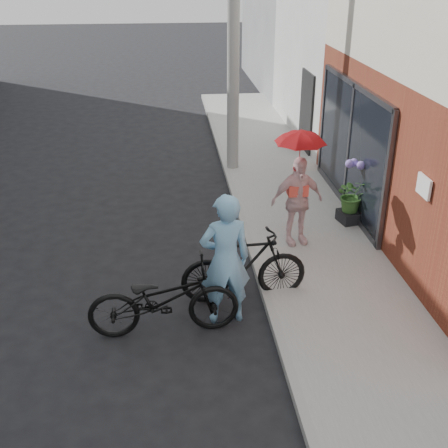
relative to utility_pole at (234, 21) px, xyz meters
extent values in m
plane|color=black|center=(-1.10, -6.00, -3.50)|extent=(80.00, 80.00, 0.00)
cube|color=#969691|center=(1.00, -4.00, -3.44)|extent=(2.20, 24.00, 0.12)
cube|color=#9E9E99|center=(-0.16, -4.00, -3.44)|extent=(0.12, 24.00, 0.12)
cube|color=black|center=(2.06, -2.50, -2.14)|extent=(0.06, 3.80, 2.40)
cube|color=white|center=(2.06, -5.80, -1.68)|extent=(0.04, 0.40, 0.30)
cube|color=silver|center=(6.10, 3.00, 0.00)|extent=(8.00, 6.00, 7.00)
cylinder|color=#9E9E99|center=(0.00, 0.00, 0.00)|extent=(0.28, 0.28, 7.00)
imported|color=#7CB7DD|center=(-0.84, -6.17, -2.51)|extent=(0.77, 0.56, 1.97)
imported|color=black|center=(-1.71, -6.39, -2.95)|extent=(2.11, 0.80, 1.09)
imported|color=black|center=(-0.50, -5.66, -2.92)|extent=(1.95, 0.66, 1.15)
imported|color=#F8D0D1|center=(0.64, -4.10, -2.57)|extent=(1.00, 0.55, 1.61)
imported|color=red|center=(0.64, -4.10, -1.40)|extent=(0.84, 0.84, 0.74)
cube|color=black|center=(1.90, -3.36, -3.27)|extent=(0.50, 0.50, 0.22)
imported|color=#356227|center=(1.90, -3.36, -2.82)|extent=(0.61, 0.53, 0.68)
camera|label=1|loc=(-1.57, -12.92, 1.30)|focal=45.00mm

